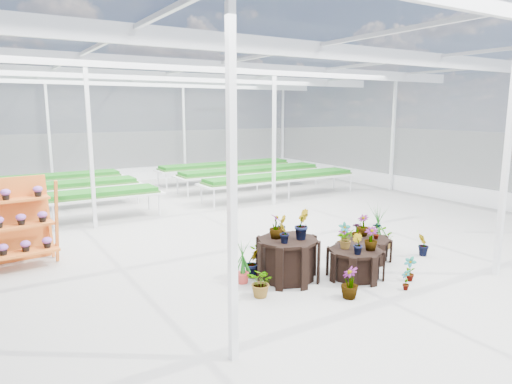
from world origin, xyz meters
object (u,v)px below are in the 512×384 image
plinth_tall (288,259)px  plinth_low (366,249)px  plinth_mid (355,264)px  shelf_rack (10,224)px

plinth_tall → plinth_low: 2.21m
plinth_mid → plinth_low: bearing=35.0°
plinth_tall → plinth_mid: size_ratio=1.11×
plinth_mid → shelf_rack: 7.08m
plinth_tall → shelf_rack: 5.76m
plinth_low → shelf_rack: (-6.68, 3.48, 0.69)m
plinth_mid → shelf_rack: bearing=143.6°
plinth_tall → plinth_mid: bearing=-26.6°
plinth_low → shelf_rack: size_ratio=0.57×
plinth_tall → shelf_rack: size_ratio=0.65×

